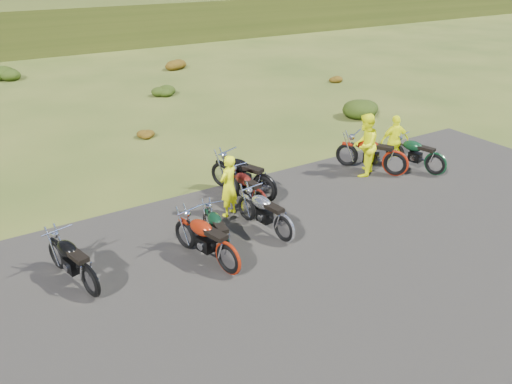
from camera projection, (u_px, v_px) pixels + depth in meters
ground at (303, 248)px, 11.48m from camera, size 300.00×300.00×0.00m
gravel_pad at (363, 294)px, 9.95m from camera, size 20.00×12.00×0.04m
hill_slope at (3, 21)px, 49.80m from camera, size 300.00×45.97×9.37m
shrub_3 at (7, 72)px, 26.50m from camera, size 1.56×1.56×0.92m
shrub_4 at (144, 132)px, 18.24m from camera, size 0.77×0.77×0.45m
shrub_5 at (163, 89)px, 23.65m from camera, size 1.03×1.03×0.61m
shrub_6 at (174, 63)px, 29.05m from camera, size 1.30×1.30×0.77m
shrub_7 at (362, 105)px, 20.67m from camera, size 1.56×1.56×0.92m
shrub_8 at (333, 78)px, 26.21m from camera, size 0.77×0.77×0.45m
motorcycle_0 at (93, 297)px, 9.87m from camera, size 1.16×2.14×1.07m
motorcycle_1 at (229, 274)px, 10.56m from camera, size 1.21×2.25×1.12m
motorcycle_2 at (227, 263)px, 10.94m from camera, size 0.91×1.96×0.99m
motorcycle_3 at (284, 242)px, 11.72m from camera, size 0.98×2.10×1.06m
motorcycle_4 at (260, 215)px, 12.95m from camera, size 0.76×2.00×1.03m
motorcycle_5 at (265, 203)px, 13.60m from camera, size 1.53×2.44×1.21m
motorcycle_6 at (393, 177)px, 15.18m from camera, size 1.78×2.37×1.20m
motorcycle_7 at (433, 176)px, 15.24m from camera, size 1.17×2.15×1.07m
person_middle at (228, 187)px, 12.59m from camera, size 0.70×0.60×1.63m
person_right_a at (365, 146)px, 14.85m from camera, size 1.17×1.12×1.91m
person_right_b at (394, 141)px, 15.62m from camera, size 1.02×0.63×1.63m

